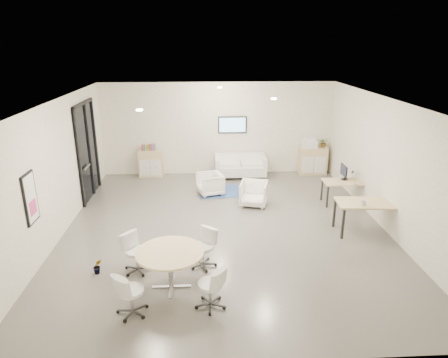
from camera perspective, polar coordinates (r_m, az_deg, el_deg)
room_shell at (r=9.61m, az=0.19°, el=1.57°), size 9.60×10.60×4.80m
glass_door at (r=12.51m, az=-18.94°, el=4.23°), size 0.09×1.90×2.85m
artwork at (r=8.81m, az=-25.93°, el=-2.50°), size 0.05×0.54×1.04m
wall_tv at (r=13.92m, az=1.21°, el=7.75°), size 0.98×0.06×0.58m
ceiling_spots at (r=10.07m, az=-1.23°, el=11.60°), size 3.14×4.14×0.03m
sideboard_left at (r=14.12m, az=-10.40°, el=2.21°), size 0.83×0.43×0.93m
sideboard_right at (r=14.50m, az=12.52°, el=2.60°), size 0.97×0.47×0.97m
books at (r=13.98m, az=-10.71°, el=4.47°), size 0.48×0.14×0.22m
printer at (r=14.30m, az=12.12°, el=5.07°), size 0.49×0.41×0.34m
loveseat at (r=13.90m, az=2.34°, el=1.78°), size 1.75×0.88×0.65m
blue_rug at (r=12.60m, az=0.28°, el=-1.76°), size 1.75×1.22×0.01m
armchair_left at (r=12.28m, az=-2.00°, el=-0.55°), size 0.85×0.88×0.73m
armchair_right at (r=11.48m, az=4.25°, el=-1.93°), size 0.90×0.87×0.77m
desk_rear at (r=12.02m, az=17.04°, el=-0.62°), size 1.31×0.67×0.68m
desk_front at (r=10.35m, az=19.91°, el=-3.56°), size 1.57×0.88×0.79m
monitor at (r=12.05m, az=16.76°, el=0.98°), size 0.20×0.50×0.44m
round_table at (r=7.68m, az=-7.73°, el=-10.76°), size 1.29×1.29×0.78m
meeting_chairs at (r=7.82m, az=-7.63°, el=-12.60°), size 2.30×2.30×0.82m
plant_cabinet at (r=14.45m, az=14.01°, el=4.94°), size 0.37×0.39×0.26m
plant_floor at (r=8.74m, az=-17.57°, el=-12.30°), size 0.29×0.37×0.15m
cup at (r=10.07m, az=19.31°, el=-3.23°), size 0.14×0.12×0.13m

